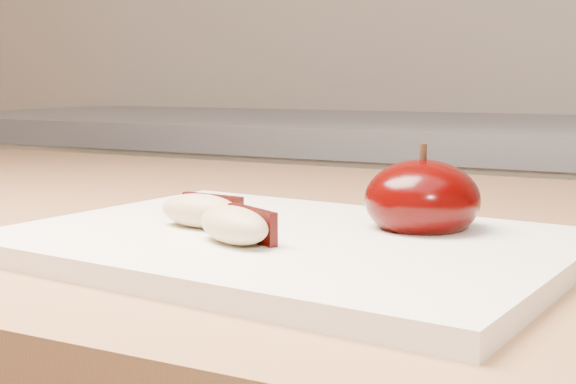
% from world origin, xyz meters
% --- Properties ---
extents(cutting_board, '(0.34, 0.27, 0.01)m').
position_xyz_m(cutting_board, '(-0.10, 0.36, 0.91)').
color(cutting_board, silver).
rests_on(cutting_board, island_counter).
extents(apple_half, '(0.08, 0.08, 0.06)m').
position_xyz_m(apple_half, '(-0.03, 0.42, 0.93)').
color(apple_half, '#2E0000').
rests_on(apple_half, cutting_board).
extents(apple_wedge_a, '(0.06, 0.03, 0.02)m').
position_xyz_m(apple_wedge_a, '(-0.15, 0.36, 0.92)').
color(apple_wedge_a, tan).
rests_on(apple_wedge_a, cutting_board).
extents(apple_wedge_b, '(0.06, 0.05, 0.02)m').
position_xyz_m(apple_wedge_b, '(-0.11, 0.33, 0.92)').
color(apple_wedge_b, tan).
rests_on(apple_wedge_b, cutting_board).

